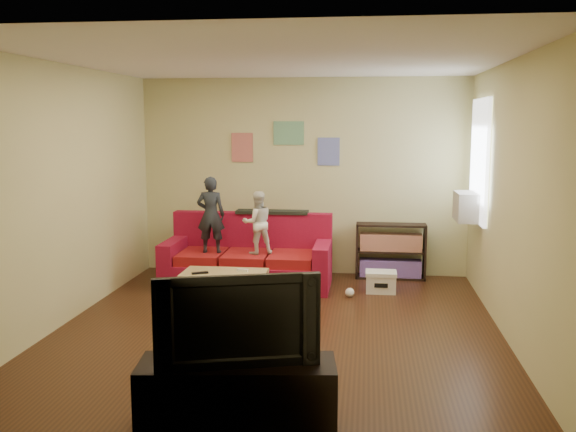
# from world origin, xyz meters

# --- Properties ---
(room_shell) EXTENTS (4.52, 5.02, 2.72)m
(room_shell) POSITION_xyz_m (0.00, 0.00, 1.35)
(room_shell) COLOR #3D2010
(room_shell) RESTS_ON ground
(sofa) EXTENTS (2.13, 0.98, 0.94)m
(sofa) POSITION_xyz_m (-0.63, 1.73, 0.31)
(sofa) COLOR maroon
(sofa) RESTS_ON ground
(child_a) EXTENTS (0.37, 0.25, 0.98)m
(child_a) POSITION_xyz_m (-1.08, 1.56, 0.94)
(child_a) COLOR #20252C
(child_a) RESTS_ON sofa
(child_b) EXTENTS (0.47, 0.43, 0.80)m
(child_b) POSITION_xyz_m (-0.48, 1.56, 0.85)
(child_b) COLOR white
(child_b) RESTS_ON sofa
(coffee_table) EXTENTS (0.94, 0.52, 0.42)m
(coffee_table) POSITION_xyz_m (-0.70, 0.62, 0.36)
(coffee_table) COLOR tan
(coffee_table) RESTS_ON ground
(remote) EXTENTS (0.18, 0.12, 0.02)m
(remote) POSITION_xyz_m (-0.95, 0.50, 0.43)
(remote) COLOR black
(remote) RESTS_ON coffee_table
(game_controller) EXTENTS (0.14, 0.07, 0.03)m
(game_controller) POSITION_xyz_m (-0.50, 0.67, 0.44)
(game_controller) COLOR white
(game_controller) RESTS_ON coffee_table
(bookshelf) EXTENTS (0.93, 0.28, 0.75)m
(bookshelf) POSITION_xyz_m (1.21, 2.30, 0.33)
(bookshelf) COLOR black
(bookshelf) RESTS_ON ground
(window) EXTENTS (0.04, 1.08, 1.48)m
(window) POSITION_xyz_m (2.22, 1.65, 1.64)
(window) COLOR white
(window) RESTS_ON room_shell
(ac_unit) EXTENTS (0.28, 0.55, 0.35)m
(ac_unit) POSITION_xyz_m (2.10, 1.65, 1.08)
(ac_unit) COLOR #B7B2A3
(ac_unit) RESTS_ON window
(artwork_left) EXTENTS (0.30, 0.01, 0.40)m
(artwork_left) POSITION_xyz_m (-0.85, 2.48, 1.75)
(artwork_left) COLOR #D87266
(artwork_left) RESTS_ON room_shell
(artwork_center) EXTENTS (0.42, 0.01, 0.32)m
(artwork_center) POSITION_xyz_m (-0.20, 2.48, 1.95)
(artwork_center) COLOR #72B27F
(artwork_center) RESTS_ON room_shell
(artwork_right) EXTENTS (0.30, 0.01, 0.38)m
(artwork_right) POSITION_xyz_m (0.35, 2.48, 1.70)
(artwork_right) COLOR #727FCC
(artwork_right) RESTS_ON room_shell
(file_box) EXTENTS (0.38, 0.29, 0.26)m
(file_box) POSITION_xyz_m (1.07, 1.55, 0.13)
(file_box) COLOR white
(file_box) RESTS_ON ground
(tv_stand) EXTENTS (1.38, 0.60, 0.50)m
(tv_stand) POSITION_xyz_m (0.03, -2.25, 0.25)
(tv_stand) COLOR black
(tv_stand) RESTS_ON ground
(television) EXTENTS (1.09, 0.44, 0.63)m
(television) POSITION_xyz_m (0.03, -2.25, 0.81)
(television) COLOR black
(television) RESTS_ON tv_stand
(tissue) EXTENTS (0.12, 0.12, 0.11)m
(tissue) POSITION_xyz_m (0.70, 1.27, 0.06)
(tissue) COLOR white
(tissue) RESTS_ON ground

